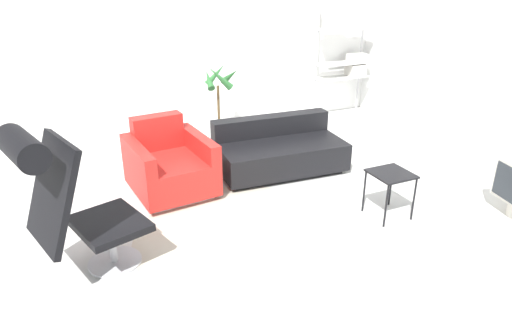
# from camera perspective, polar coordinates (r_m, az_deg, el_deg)

# --- Properties ---
(ground_plane) EXTENTS (12.00, 12.00, 0.00)m
(ground_plane) POSITION_cam_1_polar(r_m,az_deg,el_deg) (4.40, -1.90, -8.51)
(ground_plane) COLOR silver
(wall_back) EXTENTS (12.00, 0.09, 2.80)m
(wall_back) POSITION_cam_1_polar(r_m,az_deg,el_deg) (6.64, -12.28, 14.73)
(wall_back) COLOR white
(wall_back) RESTS_ON ground_plane
(round_rug) EXTENTS (2.05, 2.05, 0.01)m
(round_rug) POSITION_cam_1_polar(r_m,az_deg,el_deg) (4.29, -1.46, -9.30)
(round_rug) COLOR #BCB29E
(round_rug) RESTS_ON ground_plane
(lounge_chair) EXTENTS (1.01, 0.81, 1.28)m
(lounge_chair) POSITION_cam_1_polar(r_m,az_deg,el_deg) (3.65, -22.93, -3.74)
(lounge_chair) COLOR #BCBCC1
(lounge_chair) RESTS_ON ground_plane
(armchair_red) EXTENTS (0.89, 0.98, 0.79)m
(armchair_red) POSITION_cam_1_polar(r_m,az_deg,el_deg) (5.05, -10.76, -0.87)
(armchair_red) COLOR silver
(armchair_red) RESTS_ON ground_plane
(couch_low) EXTENTS (1.54, 0.89, 0.61)m
(couch_low) POSITION_cam_1_polar(r_m,az_deg,el_deg) (5.53, 2.85, 1.06)
(couch_low) COLOR black
(couch_low) RESTS_ON ground_plane
(side_table) EXTENTS (0.38, 0.38, 0.47)m
(side_table) POSITION_cam_1_polar(r_m,az_deg,el_deg) (4.61, 16.49, -2.23)
(side_table) COLOR black
(side_table) RESTS_ON ground_plane
(potted_plant) EXTENTS (0.47, 0.46, 1.12)m
(potted_plant) POSITION_cam_1_polar(r_m,az_deg,el_deg) (6.41, -4.58, 6.75)
(potted_plant) COLOR silver
(potted_plant) RESTS_ON ground_plane
(shelf_unit) EXTENTS (0.91, 0.28, 1.85)m
(shelf_unit) POSITION_cam_1_polar(r_m,az_deg,el_deg) (7.66, 11.29, 12.99)
(shelf_unit) COLOR #BCBCC1
(shelf_unit) RESTS_ON ground_plane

